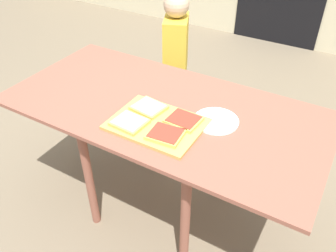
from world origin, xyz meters
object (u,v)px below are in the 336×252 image
(pizza_slice_far_right, at_px, (184,120))
(pizza_slice_near_right, at_px, (166,134))
(plate_white_right, at_px, (216,121))
(dining_table, at_px, (163,120))
(pizza_slice_near_left, at_px, (129,122))
(child_left, at_px, (176,63))
(cutting_board, at_px, (157,124))
(pizza_slice_far_left, at_px, (149,108))

(pizza_slice_far_right, bearing_deg, pizza_slice_near_right, -97.52)
(plate_white_right, bearing_deg, dining_table, -177.46)
(pizza_slice_near_right, relative_size, pizza_slice_far_right, 1.04)
(pizza_slice_near_right, height_order, pizza_slice_near_left, same)
(dining_table, relative_size, pizza_slice_near_left, 10.22)
(child_left, bearing_deg, pizza_slice_far_right, -58.40)
(pizza_slice_near_left, bearing_deg, plate_white_right, 36.02)
(cutting_board, relative_size, pizza_slice_near_right, 2.61)
(pizza_slice_far_left, bearing_deg, pizza_slice_near_right, -38.03)
(dining_table, height_order, pizza_slice_near_left, pizza_slice_near_left)
(cutting_board, xyz_separation_m, plate_white_right, (0.21, 0.15, -0.00))
(cutting_board, relative_size, pizza_slice_near_left, 2.66)
(plate_white_right, bearing_deg, pizza_slice_far_right, -141.62)
(pizza_slice_near_left, distance_m, plate_white_right, 0.37)
(dining_table, distance_m, pizza_slice_near_left, 0.24)
(pizza_slice_far_left, bearing_deg, cutting_board, -39.08)
(pizza_slice_far_left, bearing_deg, dining_table, 67.47)
(cutting_board, height_order, plate_white_right, cutting_board)
(plate_white_right, bearing_deg, pizza_slice_near_right, -121.25)
(pizza_slice_near_right, xyz_separation_m, plate_white_right, (0.13, 0.21, -0.02))
(plate_white_right, xyz_separation_m, child_left, (-0.55, 0.62, -0.13))
(pizza_slice_far_left, height_order, plate_white_right, pizza_slice_far_left)
(cutting_board, distance_m, pizza_slice_near_right, 0.10)
(plate_white_right, height_order, child_left, child_left)
(dining_table, bearing_deg, pizza_slice_near_right, -56.41)
(pizza_slice_near_left, relative_size, plate_white_right, 0.74)
(cutting_board, bearing_deg, dining_table, 110.93)
(pizza_slice_near_left, distance_m, pizza_slice_far_right, 0.23)
(pizza_slice_near_right, distance_m, pizza_slice_far_right, 0.12)
(pizza_slice_near_left, height_order, pizza_slice_far_left, same)
(pizza_slice_near_right, height_order, plate_white_right, pizza_slice_near_right)
(pizza_slice_near_right, xyz_separation_m, pizza_slice_near_left, (-0.17, -0.01, 0.00))
(pizza_slice_near_right, distance_m, pizza_slice_far_left, 0.21)
(pizza_slice_far_right, height_order, child_left, child_left)
(dining_table, distance_m, pizza_slice_far_left, 0.13)
(dining_table, height_order, cutting_board, cutting_board)
(pizza_slice_far_right, distance_m, plate_white_right, 0.14)
(dining_table, xyz_separation_m, pizza_slice_near_right, (0.13, -0.20, 0.10))
(cutting_board, bearing_deg, child_left, 113.77)
(pizza_slice_near_left, xyz_separation_m, pizza_slice_far_left, (0.01, 0.13, 0.00))
(pizza_slice_near_right, bearing_deg, child_left, 116.77)
(pizza_slice_far_right, relative_size, child_left, 0.14)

